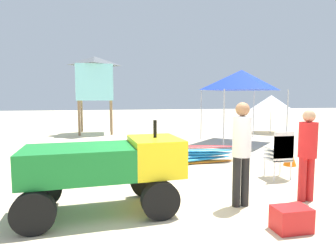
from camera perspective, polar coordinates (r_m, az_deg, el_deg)
The scene contains 11 objects.
ground at distance 5.11m, azimuth 7.41°, elevation -15.99°, with size 80.00×80.00×0.00m, color beige.
utility_cart at distance 4.89m, azimuth -11.85°, elevation -7.44°, with size 2.62×1.44×1.50m.
stacked_plastic_chairs at distance 7.17m, azimuth 21.20°, elevation -4.63°, with size 0.48×0.48×1.11m.
surfboard_pile at distance 8.40m, azimuth 4.94°, elevation -5.72°, with size 2.69×0.91×0.48m.
lifeguard_near_left at distance 5.12m, azimuth 14.25°, elevation -3.96°, with size 0.32×0.32×1.80m.
lifeguard_near_right at distance 5.80m, azimuth 25.69°, elevation -4.14°, with size 0.32×0.32×1.66m.
popup_canopy at distance 12.58m, azimuth 14.23°, elevation 8.71°, with size 2.66×2.66×3.02m.
lifeguard_tower at distance 15.67m, azimuth -14.13°, elevation 9.06°, with size 1.98×1.98×3.98m.
beach_umbrella_left at distance 16.46m, azimuth 19.60°, elevation 4.37°, with size 2.19×2.19×2.00m.
traffic_cone_near at distance 8.74m, azimuth 22.82°, elevation -5.55°, with size 0.35×0.35×0.51m, color orange.
cooler_box at distance 4.64m, azimuth 23.03°, elevation -16.43°, with size 0.51×0.34×0.34m, color red.
Camera 1 is at (-1.61, -4.48, 1.88)m, focal length 31.07 mm.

